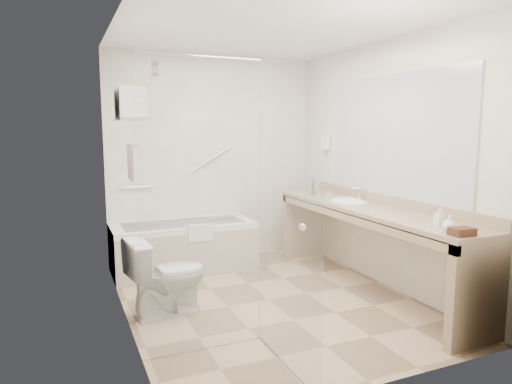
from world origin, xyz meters
name	(u,v)px	position (x,y,z in m)	size (l,w,h in m)	color
floor	(268,300)	(0.00, 0.00, 0.00)	(3.20, 3.20, 0.00)	tan
ceiling	(270,27)	(0.00, 0.00, 2.50)	(2.60, 3.20, 0.10)	white
wall_back	(214,159)	(0.00, 1.60, 1.25)	(2.60, 0.10, 2.50)	white
wall_front	(382,191)	(0.00, -1.60, 1.25)	(2.60, 0.10, 2.50)	white
wall_left	(123,175)	(-1.30, 0.00, 1.25)	(0.10, 3.20, 2.50)	white
wall_right	(384,165)	(1.30, 0.00, 1.25)	(0.10, 3.20, 2.50)	white
bathtub	(184,246)	(-0.50, 1.24, 0.28)	(1.60, 0.73, 0.59)	white
grab_bar_short	(137,187)	(-0.95, 1.56, 0.95)	(0.03, 0.03, 0.40)	silver
grab_bar_long	(211,159)	(-0.05, 1.56, 1.25)	(0.03, 0.03, 0.60)	silver
shower_enclosure	(242,210)	(-0.63, -0.93, 1.07)	(0.96, 0.91, 2.11)	silver
towel_shelf	(130,113)	(-1.17, 0.35, 1.75)	(0.24, 0.55, 0.81)	silver
vanity_counter	(369,228)	(1.02, -0.15, 0.64)	(0.55, 2.70, 0.95)	tan
sink	(348,204)	(1.05, 0.25, 0.82)	(0.40, 0.52, 0.14)	white
faucet	(360,193)	(1.20, 0.25, 0.93)	(0.03, 0.03, 0.14)	silver
mirror	(394,136)	(1.29, -0.15, 1.55)	(0.02, 2.00, 1.20)	#B6BCC3
hairdryer_unit	(325,142)	(1.25, 1.05, 1.45)	(0.08, 0.10, 0.18)	white
toilet	(167,276)	(-0.95, 0.06, 0.34)	(0.39, 0.70, 0.68)	white
amenity_basket	(462,232)	(0.90, -1.40, 0.88)	(0.17, 0.12, 0.06)	#472919
soap_bottle_a	(439,221)	(1.03, -1.05, 0.88)	(0.06, 0.14, 0.06)	white
soap_bottle_b	(449,225)	(0.91, -1.27, 0.90)	(0.10, 0.13, 0.10)	white
water_bottle_left	(311,187)	(0.95, 0.85, 0.94)	(0.06, 0.06, 0.20)	silver
water_bottle_mid	(314,188)	(0.95, 0.78, 0.93)	(0.05, 0.05, 0.18)	silver
water_bottle_right	(313,187)	(0.96, 0.82, 0.94)	(0.06, 0.06, 0.20)	silver
drinking_glass_near	(329,195)	(0.92, 0.41, 0.90)	(0.08, 0.08, 0.10)	silver
drinking_glass_far	(313,194)	(0.83, 0.61, 0.89)	(0.06, 0.06, 0.08)	silver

